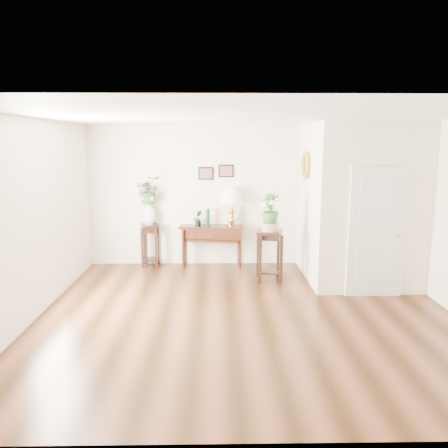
{
  "coord_description": "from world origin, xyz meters",
  "views": [
    {
      "loc": [
        -0.43,
        -5.96,
        2.46
      ],
      "look_at": [
        -0.31,
        1.3,
        1.1
      ],
      "focal_mm": 35.0,
      "sensor_mm": 36.0,
      "label": 1
    }
  ],
  "objects_px": {
    "table_lamp": "(232,208)",
    "plant_stand_b": "(269,255)",
    "plant_stand_a": "(150,245)",
    "console_table": "(211,246)"
  },
  "relations": [
    {
      "from": "table_lamp",
      "to": "plant_stand_b",
      "type": "bearing_deg",
      "value": -55.85
    },
    {
      "from": "plant_stand_b",
      "to": "console_table",
      "type": "bearing_deg",
      "value": 137.93
    },
    {
      "from": "console_table",
      "to": "plant_stand_b",
      "type": "height_order",
      "value": "plant_stand_b"
    },
    {
      "from": "plant_stand_a",
      "to": "plant_stand_b",
      "type": "xyz_separation_m",
      "value": [
        2.28,
        -0.95,
        0.03
      ]
    },
    {
      "from": "console_table",
      "to": "table_lamp",
      "type": "distance_m",
      "value": 0.87
    },
    {
      "from": "console_table",
      "to": "plant_stand_a",
      "type": "bearing_deg",
      "value": -170.41
    },
    {
      "from": "table_lamp",
      "to": "plant_stand_a",
      "type": "xyz_separation_m",
      "value": [
        -1.63,
        0.0,
        -0.75
      ]
    },
    {
      "from": "table_lamp",
      "to": "plant_stand_b",
      "type": "xyz_separation_m",
      "value": [
        0.65,
        -0.95,
        -0.72
      ]
    },
    {
      "from": "table_lamp",
      "to": "plant_stand_a",
      "type": "height_order",
      "value": "table_lamp"
    },
    {
      "from": "table_lamp",
      "to": "plant_stand_a",
      "type": "bearing_deg",
      "value": 180.0
    }
  ]
}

